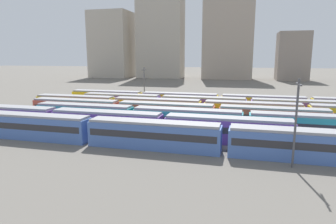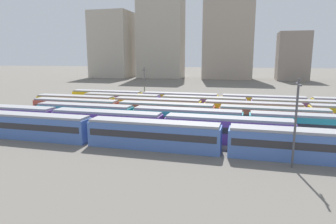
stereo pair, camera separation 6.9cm
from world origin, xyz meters
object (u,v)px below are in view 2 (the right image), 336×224
train_track_1 (107,122)px  train_track_2 (187,120)px  train_track_5 (249,107)px  catenary_pole_1 (144,84)px  catenary_pole_0 (296,119)px  train_track_3 (166,113)px  train_track_4 (306,114)px  train_track_0 (225,139)px  train_track_6 (309,106)px

train_track_1 → train_track_2: same height
train_track_2 → train_track_5: 18.49m
train_track_2 → catenary_pole_1: size_ratio=5.85×
train_track_2 → catenary_pole_0: 20.00m
train_track_3 → train_track_4: same height
train_track_2 → train_track_0: bearing=-56.4°
train_track_1 → catenary_pole_1: 29.26m
catenary_pole_0 → catenary_pole_1: catenary_pole_0 is taller
train_track_2 → train_track_4: (20.00, 10.40, 0.00)m
train_track_6 → train_track_3: bearing=-150.4°
train_track_2 → train_track_3: size_ratio=1.00×
train_track_4 → train_track_5: size_ratio=1.51×
catenary_pole_0 → train_track_0: bearing=159.8°
train_track_1 → train_track_6: same height
train_track_1 → train_track_4: bearing=26.0°
train_track_3 → train_track_5: bearing=34.8°
catenary_pole_1 → catenary_pole_0: bearing=-50.6°
train_track_1 → train_track_4: (31.96, 15.60, 0.00)m
catenary_pole_1 → train_track_3: bearing=-60.0°
train_track_3 → train_track_2: bearing=-46.0°
catenary_pole_1 → train_track_6: bearing=-4.2°
train_track_4 → train_track_1: bearing=-154.0°
train_track_1 → train_track_4: 35.57m
train_track_2 → catenary_pole_1: bearing=123.6°
train_track_1 → train_track_2: 13.05m
train_track_0 → train_track_3: (-11.95, 15.60, -0.00)m
train_track_6 → train_track_4: bearing=-103.3°
train_track_0 → train_track_6: size_ratio=0.66×
train_track_6 → train_track_5: bearing=-157.5°
catenary_pole_0 → catenary_pole_1: size_ratio=1.04×
train_track_1 → catenary_pole_1: catenary_pole_1 is taller
train_track_0 → catenary_pole_1: bearing=123.6°
train_track_6 → catenary_pole_1: (-38.12, 2.82, 3.40)m
train_track_3 → train_track_6: size_ratio=0.50×
train_track_5 → train_track_3: bearing=-145.2°
train_track_2 → catenary_pole_1: catenary_pole_1 is taller
train_track_4 → train_track_2: bearing=-152.5°
train_track_2 → train_track_5: bearing=57.5°
train_track_6 → train_track_1: bearing=-142.9°
train_track_0 → train_track_4: same height
train_track_5 → catenary_pole_0: (4.65, -28.81, 3.59)m
train_track_5 → catenary_pole_1: (-25.60, 8.02, 3.40)m
train_track_3 → train_track_4: 25.56m
train_track_2 → train_track_5: size_ratio=0.75×
train_track_6 → train_track_2: bearing=-137.2°
train_track_1 → train_track_5: bearing=43.5°
train_track_0 → train_track_5: (3.00, 26.00, 0.00)m
train_track_6 → catenary_pole_0: size_ratio=11.37×
train_track_2 → train_track_6: 30.61m
train_track_3 → train_track_6: 31.60m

